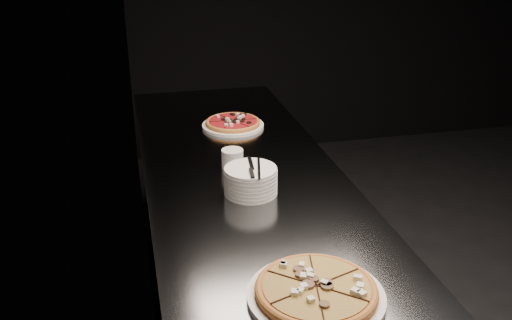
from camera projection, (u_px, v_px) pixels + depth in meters
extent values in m
cube|color=black|center=(135.00, 59.00, 1.81)|extent=(0.02, 5.00, 2.80)
cube|color=slate|center=(249.00, 289.00, 2.27)|extent=(0.70, 2.40, 0.90)
cube|color=slate|center=(249.00, 185.00, 2.08)|extent=(0.74, 2.44, 0.02)
cylinder|color=white|center=(316.00, 296.00, 1.45)|extent=(0.35, 0.35, 0.02)
cylinder|color=#CB7F3D|center=(316.00, 291.00, 1.45)|extent=(0.39, 0.39, 0.01)
torus|color=#CB7F3D|center=(316.00, 289.00, 1.44)|extent=(0.40, 0.40, 0.02)
cylinder|color=gold|center=(316.00, 287.00, 1.44)|extent=(0.35, 0.35, 0.01)
cylinder|color=white|center=(233.00, 126.00, 2.62)|extent=(0.28, 0.28, 0.01)
cylinder|color=#CB7F3D|center=(233.00, 123.00, 2.62)|extent=(0.26, 0.26, 0.01)
torus|color=#CB7F3D|center=(233.00, 122.00, 2.62)|extent=(0.26, 0.26, 0.02)
cylinder|color=#AC1821|center=(233.00, 121.00, 2.61)|extent=(0.23, 0.23, 0.01)
cylinder|color=white|center=(251.00, 191.00, 2.00)|extent=(0.18, 0.18, 0.01)
cylinder|color=white|center=(251.00, 188.00, 2.00)|extent=(0.18, 0.18, 0.01)
cylinder|color=white|center=(251.00, 184.00, 1.99)|extent=(0.18, 0.18, 0.01)
cylinder|color=white|center=(251.00, 181.00, 1.99)|extent=(0.18, 0.18, 0.01)
cylinder|color=white|center=(251.00, 177.00, 1.98)|extent=(0.18, 0.18, 0.01)
cylinder|color=white|center=(251.00, 173.00, 1.98)|extent=(0.18, 0.18, 0.01)
cylinder|color=white|center=(251.00, 170.00, 1.97)|extent=(0.18, 0.18, 0.01)
cube|color=#B2B4B9|center=(251.00, 163.00, 2.00)|extent=(0.03, 0.12, 0.00)
cube|color=black|center=(252.00, 173.00, 1.92)|extent=(0.02, 0.07, 0.01)
cube|color=#B2B4B9|center=(259.00, 168.00, 1.97)|extent=(0.08, 0.17, 0.00)
cylinder|color=silver|center=(232.00, 159.00, 2.19)|extent=(0.08, 0.08, 0.07)
cylinder|color=black|center=(232.00, 152.00, 2.18)|extent=(0.07, 0.07, 0.01)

